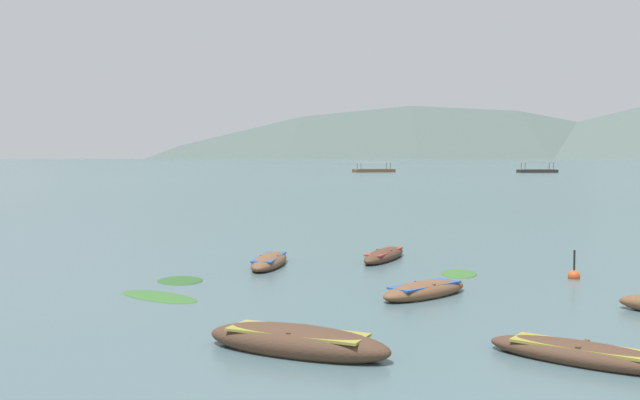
% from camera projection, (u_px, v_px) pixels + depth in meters
% --- Properties ---
extents(ground_plane, '(6000.00, 6000.00, 0.00)m').
position_uv_depth(ground_plane, '(346.00, 158.00, 1503.56)').
color(ground_plane, '#476066').
extents(mountain_1, '(528.40, 528.40, 187.27)m').
position_uv_depth(mountain_1, '(94.00, 122.00, 1850.57)').
color(mountain_1, '#4C5B56').
rests_on(mountain_1, ground).
extents(mountain_2, '(1746.74, 1746.74, 613.14)m').
position_uv_depth(mountain_2, '(383.00, 33.00, 1750.70)').
color(mountain_2, '#4C5B56').
rests_on(mountain_2, ground).
extents(rowboat_0, '(2.12, 3.62, 0.50)m').
position_uv_depth(rowboat_0, '(384.00, 255.00, 25.63)').
color(rowboat_0, '#4C3323').
rests_on(rowboat_0, ground).
extents(rowboat_1, '(3.39, 2.70, 0.47)m').
position_uv_depth(rowboat_1, '(582.00, 354.00, 12.85)').
color(rowboat_1, '#4C3323').
rests_on(rowboat_1, ground).
extents(rowboat_2, '(3.90, 2.47, 0.67)m').
position_uv_depth(rowboat_2, '(297.00, 342.00, 13.48)').
color(rowboat_2, '#4C3323').
rests_on(rowboat_2, ground).
extents(rowboat_4, '(1.36, 3.56, 0.51)m').
position_uv_depth(rowboat_4, '(269.00, 261.00, 24.14)').
color(rowboat_4, brown).
rests_on(rowboat_4, ground).
extents(rowboat_5, '(2.91, 2.84, 0.51)m').
position_uv_depth(rowboat_5, '(425.00, 290.00, 18.93)').
color(rowboat_5, brown).
rests_on(rowboat_5, ground).
extents(ferry_0, '(10.28, 6.37, 2.54)m').
position_uv_depth(ferry_0, '(374.00, 170.00, 167.23)').
color(ferry_0, brown).
rests_on(ferry_0, ground).
extents(ferry_1, '(9.11, 4.23, 2.54)m').
position_uv_depth(ferry_1, '(537.00, 171.00, 162.63)').
color(ferry_1, '#2D2826').
rests_on(ferry_1, ground).
extents(mooring_buoy, '(0.36, 0.36, 0.98)m').
position_uv_depth(mooring_buoy, '(574.00, 275.00, 21.69)').
color(mooring_buoy, '#DB4C1E').
rests_on(mooring_buoy, ground).
extents(weed_patch_1, '(1.40, 1.94, 0.14)m').
position_uv_depth(weed_patch_1, '(459.00, 274.00, 22.50)').
color(weed_patch_1, '#38662D').
rests_on(weed_patch_1, ground).
extents(weed_patch_2, '(1.87, 1.97, 0.14)m').
position_uv_depth(weed_patch_2, '(180.00, 281.00, 21.29)').
color(weed_patch_2, '#2D5628').
rests_on(weed_patch_2, ground).
extents(weed_patch_3, '(2.83, 2.40, 0.14)m').
position_uv_depth(weed_patch_3, '(159.00, 297.00, 18.85)').
color(weed_patch_3, '#38662D').
rests_on(weed_patch_3, ground).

